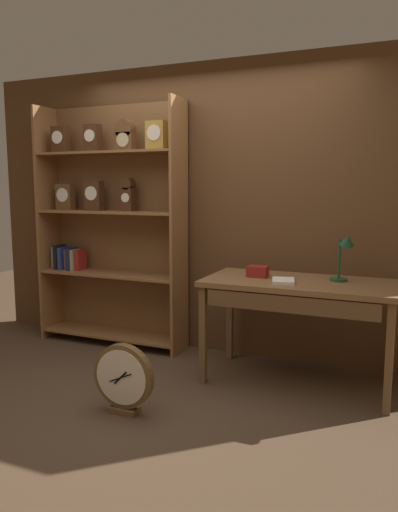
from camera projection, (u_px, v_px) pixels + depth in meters
The scene contains 8 objects.
ground_plane at pixel (143, 408), 3.40m from camera, with size 10.00×10.00×0.00m, color #4C3826.
back_wood_panel at pixel (216, 210), 4.46m from camera, with size 4.80×0.05×2.60m, color brown.
bookshelf at pixel (109, 220), 4.69m from camera, with size 1.47×0.35×2.27m.
workbench at pixel (299, 292), 3.72m from camera, with size 1.43×0.71×0.81m.
desk_lamp at pixel (344, 253), 3.64m from camera, with size 0.20×0.19×0.38m.
toolbox_small at pixel (258, 271), 3.87m from camera, with size 0.16×0.12×0.09m, color maroon.
open_repair_manual at pixel (283, 281), 3.65m from camera, with size 0.16×0.22×0.03m, color silver.
round_clock_large at pixel (123, 378), 3.29m from camera, with size 0.44×0.11×0.48m.
Camera 1 is at (1.62, -2.80, 1.52)m, focal length 34.59 mm.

